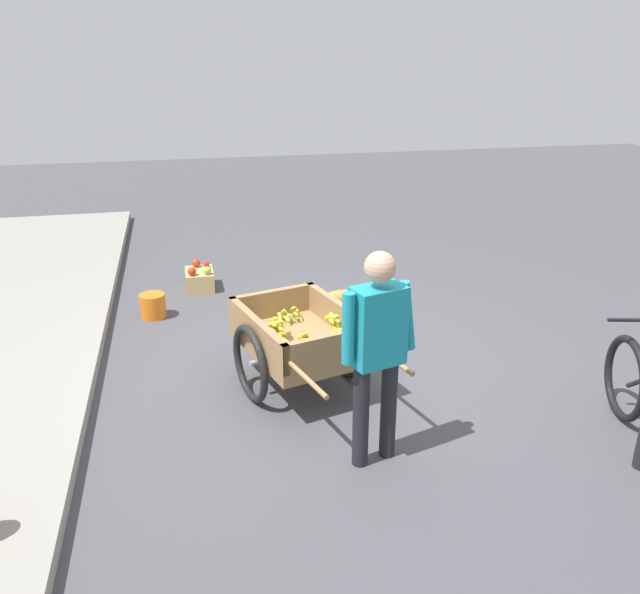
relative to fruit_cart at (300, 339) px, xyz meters
The scene contains 6 objects.
ground_plane 0.58m from the fruit_cart, 60.33° to the right, with size 24.00×24.00×0.00m, color #47474C.
fruit_cart is the anchor object (origin of this frame).
vendor_person 1.23m from the fruit_cart, 164.63° to the right, with size 0.28×0.54×1.50m.
dog 1.43m from the fruit_cart, 30.26° to the right, with size 0.20×0.67×0.40m.
plastic_bucket 2.20m from the fruit_cart, 34.27° to the left, with size 0.26×0.26×0.26m, color orange.
apple_crate 2.68m from the fruit_cart, 15.44° to the left, with size 0.44×0.32×0.32m.
Camera 1 is at (-4.84, 1.20, 2.66)m, focal length 35.87 mm.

